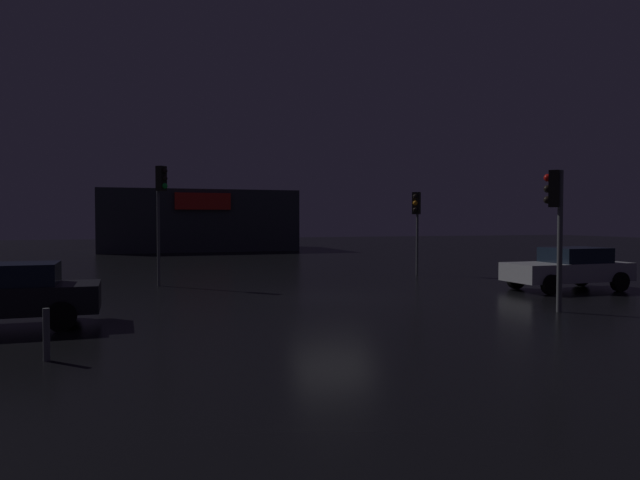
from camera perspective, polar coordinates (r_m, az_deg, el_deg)
The scene contains 7 objects.
ground_plane at distance 18.37m, azimuth 1.34°, elevation -5.59°, with size 120.00×120.00×0.00m, color black.
store_building at distance 48.69m, azimuth -12.00°, elevation 1.86°, with size 14.80×9.78×4.69m.
traffic_signal_main at distance 26.08m, azimuth 9.34°, elevation 2.71°, with size 0.42×0.42×3.63m.
traffic_signal_opposite at distance 22.08m, azimuth -15.19°, elevation 4.29°, with size 0.42×0.42×4.36m.
traffic_signal_cross_left at distance 16.56m, azimuth 21.88°, elevation 2.77°, with size 0.42×0.42×3.71m.
car_far at distance 21.97m, azimuth 23.01°, elevation -2.53°, with size 4.29×2.00×1.46m.
bollard_kerb_a at distance 11.21m, azimuth -25.02°, elevation -8.32°, with size 0.11×0.11×0.91m, color #595B60.
Camera 1 is at (-6.15, -17.14, 2.42)m, focal length 32.97 mm.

